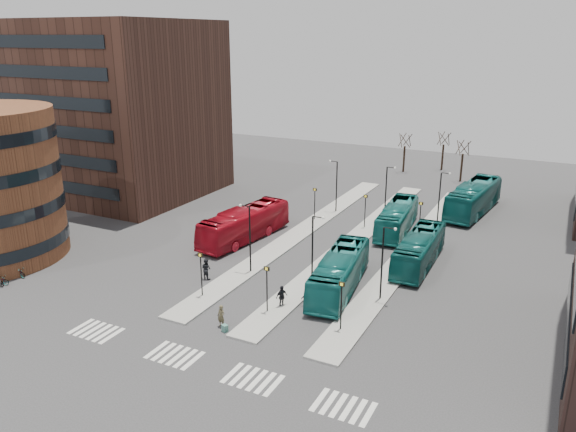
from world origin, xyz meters
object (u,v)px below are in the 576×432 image
at_px(traveller, 221,316).
at_px(bicycle_near, 0,281).
at_px(commuter_b, 282,297).
at_px(teal_bus_c, 419,250).
at_px(teal_bus_b, 397,218).
at_px(teal_bus_a, 340,272).
at_px(commuter_a, 206,269).
at_px(red_bus, 245,224).
at_px(bicycle_far, 18,272).
at_px(suitcase, 225,328).
at_px(teal_bus_d, 474,198).
at_px(commuter_c, 308,295).

xyz_separation_m(traveller, bicycle_near, (-20.67, -2.52, -0.43)).
distance_m(traveller, commuter_b, 5.30).
bearing_deg(teal_bus_c, teal_bus_b, 117.80).
bearing_deg(teal_bus_a, commuter_a, -172.12).
relative_size(red_bus, teal_bus_a, 1.06).
distance_m(teal_bus_c, bicycle_far, 35.69).
bearing_deg(teal_bus_a, suitcase, -122.94).
xyz_separation_m(teal_bus_d, commuter_a, (-17.31, -30.01, -0.91)).
relative_size(red_bus, bicycle_near, 7.77).
bearing_deg(commuter_a, red_bus, -67.24).
bearing_deg(commuter_c, teal_bus_b, -139.83).
bearing_deg(commuter_a, bicycle_near, 41.94).
distance_m(red_bus, commuter_c, 15.95).
bearing_deg(red_bus, suitcase, -56.04).
relative_size(traveller, bicycle_near, 1.07).
relative_size(commuter_a, commuter_c, 1.07).
height_order(teal_bus_b, commuter_a, teal_bus_b).
height_order(teal_bus_a, teal_bus_b, teal_bus_a).
relative_size(teal_bus_c, commuter_c, 6.30).
height_order(teal_bus_d, traveller, teal_bus_d).
height_order(traveller, commuter_b, commuter_b).
distance_m(teal_bus_d, commuter_c, 31.40).
xyz_separation_m(red_bus, traveller, (7.89, -16.37, -0.85)).
bearing_deg(teal_bus_c, teal_bus_d, 83.83).
xyz_separation_m(red_bus, bicycle_near, (-12.78, -18.89, -1.28)).
relative_size(commuter_c, bicycle_near, 1.11).
height_order(teal_bus_d, commuter_b, teal_bus_d).
height_order(suitcase, bicycle_far, bicycle_far).
relative_size(teal_bus_b, commuter_a, 5.98).
bearing_deg(suitcase, teal_bus_b, 99.30).
height_order(teal_bus_a, commuter_c, teal_bus_a).
height_order(commuter_c, bicycle_near, commuter_c).
height_order(red_bus, teal_bus_a, red_bus).
bearing_deg(teal_bus_c, commuter_b, -120.18).
bearing_deg(teal_bus_b, suitcase, -105.21).
height_order(teal_bus_c, traveller, teal_bus_c).
xyz_separation_m(suitcase, teal_bus_d, (10.91, 36.96, 1.58)).
distance_m(teal_bus_c, bicycle_near, 36.67).
relative_size(teal_bus_c, commuter_a, 5.89).
height_order(traveller, bicycle_far, traveller).
bearing_deg(commuter_b, commuter_c, -28.11).
xyz_separation_m(red_bus, teal_bus_a, (13.19, -6.76, -0.10)).
relative_size(teal_bus_a, bicycle_far, 6.94).
bearing_deg(bicycle_far, red_bus, -36.27).
distance_m(teal_bus_c, commuter_c, 13.15).
height_order(teal_bus_a, bicycle_far, teal_bus_a).
xyz_separation_m(teal_bus_c, bicycle_near, (-30.50, -20.33, -1.12)).
bearing_deg(bicycle_near, teal_bus_b, -65.37).
distance_m(teal_bus_a, bicycle_far, 27.97).
distance_m(teal_bus_c, commuter_a, 19.32).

